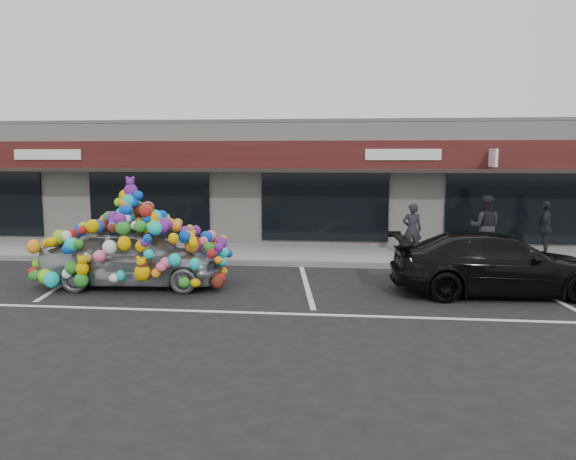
# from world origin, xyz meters

# --- Properties ---
(ground) EXTENTS (90.00, 90.00, 0.00)m
(ground) POSITION_xyz_m (0.00, 0.00, 0.00)
(ground) COLOR black
(ground) RESTS_ON ground
(shop_building) EXTENTS (24.00, 7.20, 4.31)m
(shop_building) POSITION_xyz_m (0.00, 8.44, 2.16)
(shop_building) COLOR beige
(shop_building) RESTS_ON ground
(sidewalk) EXTENTS (26.00, 3.00, 0.15)m
(sidewalk) POSITION_xyz_m (0.00, 4.00, 0.07)
(sidewalk) COLOR gray
(sidewalk) RESTS_ON ground
(kerb) EXTENTS (26.00, 0.18, 0.16)m
(kerb) POSITION_xyz_m (0.00, 2.50, 0.07)
(kerb) COLOR slate
(kerb) RESTS_ON ground
(parking_stripe_left) EXTENTS (0.73, 4.37, 0.01)m
(parking_stripe_left) POSITION_xyz_m (-3.20, 0.20, 0.00)
(parking_stripe_left) COLOR silver
(parking_stripe_left) RESTS_ON ground
(parking_stripe_mid) EXTENTS (0.73, 4.37, 0.01)m
(parking_stripe_mid) POSITION_xyz_m (2.80, 0.20, 0.00)
(parking_stripe_mid) COLOR silver
(parking_stripe_mid) RESTS_ON ground
(parking_stripe_right) EXTENTS (0.73, 4.37, 0.01)m
(parking_stripe_right) POSITION_xyz_m (8.20, 0.20, 0.00)
(parking_stripe_right) COLOR silver
(parking_stripe_right) RESTS_ON ground
(lane_line) EXTENTS (14.00, 0.12, 0.01)m
(lane_line) POSITION_xyz_m (2.00, -2.30, 0.00)
(lane_line) COLOR silver
(lane_line) RESTS_ON ground
(toy_car) EXTENTS (3.07, 4.63, 2.63)m
(toy_car) POSITION_xyz_m (-1.34, -0.27, 0.89)
(toy_car) COLOR #93989D
(toy_car) RESTS_ON ground
(black_sedan) EXTENTS (2.30, 4.92, 1.39)m
(black_sedan) POSITION_xyz_m (7.17, -0.15, 0.70)
(black_sedan) COLOR black
(black_sedan) RESTS_ON ground
(pedestrian_a) EXTENTS (0.59, 0.40, 1.57)m
(pedestrian_a) POSITION_xyz_m (5.68, 3.78, 0.93)
(pedestrian_a) COLOR black
(pedestrian_a) RESTS_ON sidewalk
(pedestrian_b) EXTENTS (1.00, 0.84, 1.81)m
(pedestrian_b) POSITION_xyz_m (7.79, 3.80, 1.06)
(pedestrian_b) COLOR black
(pedestrian_b) RESTS_ON sidewalk
(pedestrian_c) EXTENTS (1.05, 0.68, 1.66)m
(pedestrian_c) POSITION_xyz_m (9.60, 4.15, 0.98)
(pedestrian_c) COLOR #272429
(pedestrian_c) RESTS_ON sidewalk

